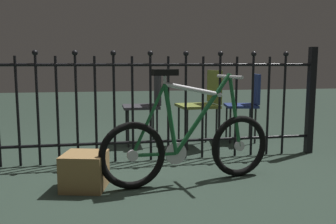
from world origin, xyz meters
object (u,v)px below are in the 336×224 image
object	(u,v)px
bicycle	(189,145)
chair_olive	(204,100)
chair_navy	(247,100)
chair_charcoal	(148,101)
display_crate	(85,171)

from	to	relation	value
bicycle	chair_olive	bearing A→B (deg)	68.80
chair_navy	bicycle	bearing A→B (deg)	-127.46
bicycle	chair_charcoal	size ratio (longest dim) A/B	1.72
bicycle	chair_charcoal	distance (m)	1.52
bicycle	chair_olive	xyz separation A→B (m)	(0.49, 1.26, 0.24)
display_crate	bicycle	bearing A→B (deg)	0.21
bicycle	chair_olive	size ratio (longest dim) A/B	1.64
chair_navy	chair_charcoal	bearing A→B (deg)	176.72
chair_olive	display_crate	size ratio (longest dim) A/B	2.80
chair_navy	chair_charcoal	xyz separation A→B (m)	(-1.25, 0.07, 0.01)
chair_charcoal	chair_navy	bearing A→B (deg)	-3.28
bicycle	display_crate	bearing A→B (deg)	-179.79
chair_charcoal	chair_olive	world-z (taller)	chair_olive
chair_charcoal	display_crate	world-z (taller)	chair_charcoal
bicycle	chair_navy	size ratio (longest dim) A/B	1.74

